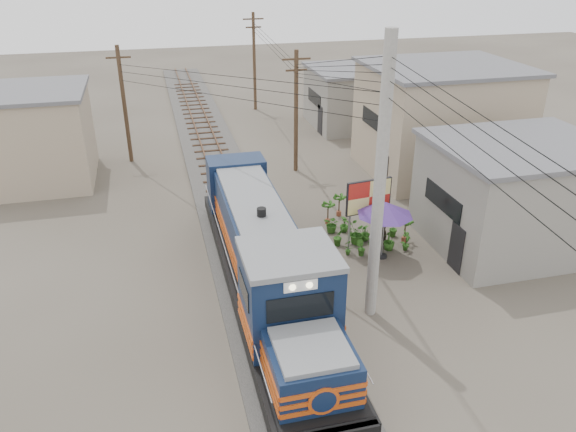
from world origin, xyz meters
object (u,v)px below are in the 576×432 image
object	(u,v)px
billboard	(369,199)
locomotive	(266,260)
market_umbrella	(385,209)
vendor	(382,229)

from	to	relation	value
billboard	locomotive	bearing A→B (deg)	-158.22
billboard	market_umbrella	size ratio (longest dim) A/B	1.22
locomotive	billboard	size ratio (longest dim) A/B	4.82
locomotive	market_umbrella	distance (m)	5.81
billboard	vendor	size ratio (longest dim) A/B	1.96
billboard	vendor	bearing A→B (deg)	-7.79
billboard	market_umbrella	bearing A→B (deg)	-77.00
billboard	market_umbrella	distance (m)	1.04
vendor	locomotive	bearing A→B (deg)	3.38
locomotive	market_umbrella	size ratio (longest dim) A/B	5.87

